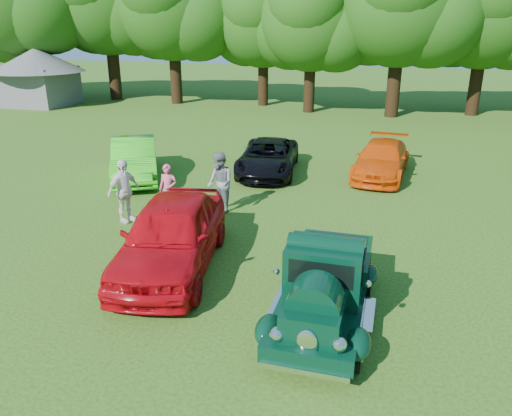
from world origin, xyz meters
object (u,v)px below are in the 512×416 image
(red_convertible, at_px, (172,235))
(back_car_black, at_px, (268,157))
(back_car_lime, at_px, (134,159))
(gazebo, at_px, (38,70))
(spectator_white, at_px, (124,191))
(hero_pickup, at_px, (325,285))
(back_car_orange, at_px, (382,159))
(spectator_grey, at_px, (220,183))
(spectator_pink, at_px, (168,189))

(red_convertible, height_order, back_car_black, red_convertible)
(back_car_lime, xyz_separation_m, gazebo, (-15.03, 14.11, 1.66))
(spectator_white, bearing_deg, hero_pickup, -98.32)
(gazebo, bearing_deg, hero_pickup, -42.88)
(back_car_orange, bearing_deg, spectator_white, -130.97)
(red_convertible, xyz_separation_m, gazebo, (-19.49, 20.44, 1.55))
(spectator_white, bearing_deg, spectator_grey, -37.75)
(back_car_lime, height_order, spectator_white, spectator_white)
(spectator_white, height_order, gazebo, gazebo)
(hero_pickup, relative_size, red_convertible, 0.86)
(back_car_black, xyz_separation_m, spectator_pink, (-1.81, -5.09, 0.14))
(spectator_grey, height_order, spectator_white, spectator_white)
(spectator_pink, height_order, gazebo, gazebo)
(hero_pickup, bearing_deg, back_car_orange, 86.55)
(back_car_lime, bearing_deg, spectator_grey, -58.37)
(hero_pickup, xyz_separation_m, back_car_black, (-3.63, 9.57, -0.09))
(back_car_lime, distance_m, spectator_grey, 4.97)
(back_car_lime, relative_size, back_car_orange, 1.01)
(back_car_lime, bearing_deg, hero_pickup, -70.53)
(hero_pickup, bearing_deg, spectator_white, 151.15)
(hero_pickup, xyz_separation_m, spectator_grey, (-3.96, 5.02, 0.21))
(gazebo, bearing_deg, back_car_lime, -43.20)
(back_car_black, distance_m, spectator_grey, 4.57)
(red_convertible, relative_size, spectator_pink, 3.23)
(hero_pickup, height_order, back_car_orange, hero_pickup)
(red_convertible, bearing_deg, back_car_black, 78.83)
(hero_pickup, relative_size, spectator_white, 2.28)
(spectator_white, bearing_deg, back_car_orange, -25.25)
(red_convertible, bearing_deg, hero_pickup, -27.30)
(red_convertible, xyz_separation_m, back_car_lime, (-4.46, 6.33, -0.11))
(spectator_grey, height_order, gazebo, gazebo)
(red_convertible, distance_m, spectator_white, 3.49)
(red_convertible, distance_m, spectator_grey, 3.84)
(back_car_lime, height_order, back_car_black, back_car_lime)
(red_convertible, distance_m, back_car_lime, 7.74)
(back_car_orange, distance_m, spectator_white, 9.79)
(back_car_black, xyz_separation_m, spectator_grey, (-0.33, -4.55, 0.31))
(spectator_pink, distance_m, spectator_white, 1.36)
(hero_pickup, xyz_separation_m, gazebo, (-23.29, 21.63, 1.67))
(hero_pickup, distance_m, gazebo, 31.83)
(back_car_orange, height_order, gazebo, gazebo)
(red_convertible, relative_size, gazebo, 0.78)
(red_convertible, height_order, spectator_white, spectator_white)
(hero_pickup, bearing_deg, back_car_black, 110.79)
(spectator_pink, xyz_separation_m, spectator_grey, (1.48, 0.54, 0.16))
(spectator_pink, relative_size, spectator_white, 0.83)
(back_car_lime, distance_m, spectator_pink, 4.14)
(spectator_grey, distance_m, gazebo, 25.52)
(back_car_orange, bearing_deg, gazebo, 159.56)
(back_car_black, distance_m, gazebo, 23.13)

